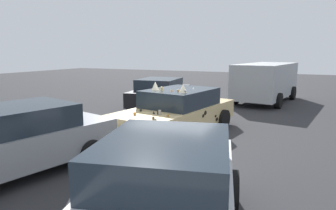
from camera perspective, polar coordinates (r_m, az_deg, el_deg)
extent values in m
plane|color=#2D2D30|center=(9.44, 1.66, -5.52)|extent=(60.00, 60.00, 0.00)
cube|color=#D8BC7F|center=(9.30, 1.68, -2.11)|extent=(4.95, 2.67, 0.60)
cube|color=#1E2833|center=(9.36, 2.36, 1.48)|extent=(2.56, 2.09, 0.53)
cylinder|color=black|center=(7.68, 1.52, -6.70)|extent=(0.68, 0.33, 0.65)
cylinder|color=black|center=(8.83, -8.75, -4.56)|extent=(0.68, 0.33, 0.65)
cylinder|color=black|center=(10.15, 10.71, -2.70)|extent=(0.68, 0.33, 0.65)
cylinder|color=black|center=(11.05, 1.77, -1.47)|extent=(0.68, 0.33, 0.65)
ellipsoid|color=black|center=(8.84, 6.86, -2.11)|extent=(0.12, 0.04, 0.10)
ellipsoid|color=black|center=(10.80, 1.24, -0.02)|extent=(0.13, 0.04, 0.08)
ellipsoid|color=black|center=(9.72, 9.46, -2.73)|extent=(0.18, 0.05, 0.12)
ellipsoid|color=black|center=(9.53, -4.30, -1.91)|extent=(0.14, 0.04, 0.11)
ellipsoid|color=black|center=(9.09, -6.64, -2.22)|extent=(0.16, 0.05, 0.11)
ellipsoid|color=black|center=(9.77, -3.27, -2.41)|extent=(0.16, 0.05, 0.09)
ellipsoid|color=black|center=(8.95, 7.29, -1.52)|extent=(0.16, 0.05, 0.14)
ellipsoid|color=black|center=(9.13, -6.51, -2.77)|extent=(0.18, 0.05, 0.08)
ellipsoid|color=black|center=(9.61, 9.24, -2.14)|extent=(0.13, 0.04, 0.08)
cylinder|color=gray|center=(7.99, -1.62, -1.46)|extent=(0.11, 0.11, 0.13)
sphere|color=black|center=(8.47, -5.27, -1.03)|extent=(0.07, 0.07, 0.07)
cylinder|color=#51381E|center=(7.43, -2.87, -2.55)|extent=(0.07, 0.07, 0.08)
sphere|color=gray|center=(7.26, -2.51, -2.89)|extent=(0.08, 0.08, 0.08)
cylinder|color=black|center=(8.05, -1.90, -1.44)|extent=(0.10, 0.10, 0.11)
sphere|color=orange|center=(7.99, -6.47, -1.69)|extent=(0.09, 0.09, 0.09)
sphere|color=#A87A38|center=(7.75, -0.03, -2.03)|extent=(0.08, 0.08, 0.08)
cone|color=black|center=(8.12, -2.78, -1.42)|extent=(0.10, 0.10, 0.09)
cylinder|color=tan|center=(8.97, -1.22, 3.18)|extent=(0.10, 0.10, 0.11)
cylinder|color=#A87A38|center=(8.78, 1.97, 2.82)|extent=(0.09, 0.09, 0.05)
cone|color=silver|center=(9.43, 4.92, 3.35)|extent=(0.07, 0.07, 0.07)
cylinder|color=orange|center=(9.05, 3.19, 3.14)|extent=(0.05, 0.05, 0.09)
cylinder|color=gray|center=(8.47, 3.30, 2.60)|extent=(0.12, 0.12, 0.07)
cylinder|color=orange|center=(8.59, 2.81, 2.86)|extent=(0.10, 0.10, 0.12)
cone|color=orange|center=(8.84, 0.70, 2.98)|extent=(0.10, 0.10, 0.08)
cone|color=beige|center=(8.50, 2.94, 3.30)|extent=(0.24, 0.24, 0.27)
cone|color=beige|center=(9.09, -2.49, 3.74)|extent=(0.24, 0.24, 0.27)
cube|color=#9EA3A8|center=(16.13, 18.54, 4.65)|extent=(5.47, 2.82, 1.68)
cube|color=#1E2833|center=(17.87, 20.17, 6.12)|extent=(0.40, 1.79, 0.60)
cylinder|color=black|center=(17.99, 16.53, 2.76)|extent=(0.75, 0.35, 0.72)
cylinder|color=black|center=(17.50, 23.06, 2.17)|extent=(0.75, 0.35, 0.72)
cylinder|color=black|center=(15.06, 12.95, 1.55)|extent=(0.75, 0.35, 0.72)
cylinder|color=black|center=(14.46, 20.69, 0.80)|extent=(0.75, 0.35, 0.72)
cube|color=#1E2833|center=(3.93, -0.59, -10.18)|extent=(2.32, 2.06, 0.52)
cylinder|color=black|center=(5.14, 12.23, -15.74)|extent=(0.68, 0.37, 0.65)
cylinder|color=black|center=(5.40, -8.08, -14.31)|extent=(0.68, 0.37, 0.65)
cube|color=black|center=(13.54, -1.40, 1.91)|extent=(4.20, 2.19, 0.64)
cube|color=#1E2833|center=(13.30, -1.69, 4.15)|extent=(2.17, 1.84, 0.46)
cylinder|color=black|center=(15.06, -3.01, 1.70)|extent=(0.69, 0.29, 0.67)
cylinder|color=black|center=(14.48, 3.71, 1.35)|extent=(0.69, 0.29, 0.67)
cylinder|color=black|center=(12.80, -7.17, 0.12)|extent=(0.69, 0.29, 0.67)
cylinder|color=black|center=(12.12, 0.61, -0.36)|extent=(0.69, 0.29, 0.67)
cube|color=gray|center=(7.04, -27.49, -7.03)|extent=(4.40, 2.73, 0.70)
cube|color=#1E2833|center=(6.98, -26.27, -2.01)|extent=(2.19, 2.04, 0.49)
cylinder|color=black|center=(6.96, -14.49, -9.01)|extent=(0.64, 0.36, 0.61)
cylinder|color=black|center=(8.44, -21.94, -6.03)|extent=(0.64, 0.36, 0.61)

